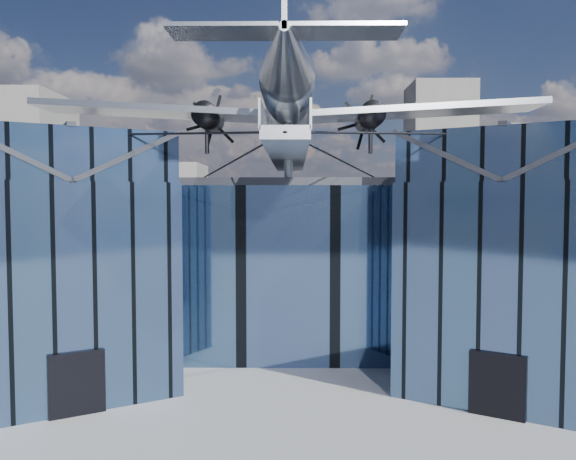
{
  "coord_description": "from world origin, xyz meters",
  "views": [
    {
      "loc": [
        0.33,
        -26.74,
        8.71
      ],
      "look_at": [
        0.0,
        2.0,
        7.2
      ],
      "focal_mm": 35.0,
      "sensor_mm": 36.0,
      "label": 1
    }
  ],
  "objects": [
    {
      "name": "ground_plane",
      "position": [
        0.0,
        0.0,
        0.0
      ],
      "size": [
        120.0,
        120.0,
        0.0
      ],
      "primitive_type": "plane",
      "color": "gray"
    },
    {
      "name": "museum",
      "position": [
        0.0,
        5.82,
        5.54
      ],
      "size": [
        32.88,
        24.5,
        17.6
      ],
      "color": "#415D85",
      "rests_on": "ground"
    },
    {
      "name": "bg_towers",
      "position": [
        1.45,
        50.49,
        10.01
      ],
      "size": [
        77.0,
        24.5,
        26.0
      ],
      "color": "slate",
      "rests_on": "ground"
    }
  ]
}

